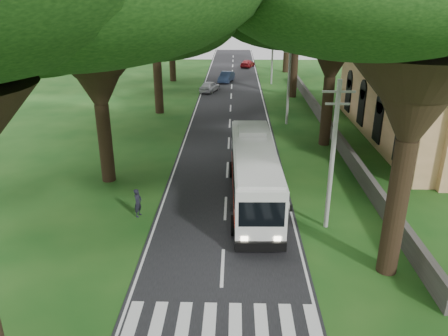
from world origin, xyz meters
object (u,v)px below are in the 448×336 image
(distant_car_b, at_px, (226,77))
(pedestrian, at_px, (138,203))
(distant_car_a, at_px, (210,86))
(pole_far, at_px, (272,53))
(distant_car_c, at_px, (247,63))
(pole_near, at_px, (333,154))
(pole_mid, at_px, (289,81))
(church, at_px, (445,83))
(coach_bus, at_px, (254,172))

(distant_car_b, height_order, pedestrian, pedestrian)
(distant_car_a, bearing_deg, pole_far, -129.29)
(distant_car_c, bearing_deg, distant_car_a, 92.57)
(pole_near, bearing_deg, pole_mid, 90.00)
(church, xyz_separation_m, coach_bus, (-16.20, -12.47, -3.02))
(pedestrian, bearing_deg, distant_car_b, 9.04)
(church, relative_size, distant_car_c, 5.81)
(pole_near, relative_size, pole_far, 1.00)
(church, relative_size, coach_bus, 2.01)
(distant_car_c, bearing_deg, pedestrian, 99.45)
(distant_car_a, bearing_deg, pole_mid, 137.01)
(distant_car_c, height_order, pedestrian, pedestrian)
(pole_far, distance_m, distant_car_b, 7.29)
(church, relative_size, distant_car_b, 5.62)
(pole_mid, bearing_deg, distant_car_b, 106.49)
(pole_far, bearing_deg, church, -63.18)
(pole_far, distance_m, coach_bus, 37.20)
(church, xyz_separation_m, distant_car_c, (-15.33, 39.19, -4.28))
(pole_mid, bearing_deg, pole_near, -90.00)
(church, relative_size, pole_far, 3.00)
(distant_car_b, xyz_separation_m, pedestrian, (-4.12, -40.33, 0.10))
(church, bearing_deg, coach_bus, -142.40)
(pole_mid, relative_size, distant_car_b, 1.87)
(pole_near, xyz_separation_m, coach_bus, (-3.83, 3.07, -2.29))
(distant_car_a, relative_size, distant_car_c, 0.97)
(church, xyz_separation_m, distant_car_a, (-20.66, 18.98, -4.20))
(pole_near, relative_size, coach_bus, 0.67)
(church, bearing_deg, pole_far, 116.82)
(pole_near, distance_m, distant_car_a, 35.68)
(pole_mid, relative_size, pedestrian, 4.80)
(pole_near, height_order, pedestrian, pole_near)
(pole_far, xyz_separation_m, distant_car_b, (-6.30, 1.28, -3.45))
(church, relative_size, pole_near, 3.00)
(pole_mid, xyz_separation_m, pedestrian, (-10.42, -19.05, -3.35))
(pole_near, relative_size, distant_car_a, 2.00)
(church, xyz_separation_m, pole_mid, (-12.36, 4.45, -0.73))
(distant_car_b, relative_size, distant_car_c, 1.03)
(pole_near, distance_m, pole_far, 40.00)
(distant_car_a, xyz_separation_m, distant_car_b, (2.00, 6.75, 0.02))
(church, bearing_deg, pole_near, -128.50)
(church, xyz_separation_m, pole_far, (-12.36, 24.45, -0.73))
(church, height_order, coach_bus, church)
(coach_bus, bearing_deg, pole_mid, 75.96)
(pole_far, bearing_deg, distant_car_b, 168.55)
(distant_car_b, bearing_deg, pole_mid, -60.69)
(coach_bus, distance_m, distant_car_c, 51.68)
(distant_car_a, relative_size, pedestrian, 2.40)
(pole_near, distance_m, distant_car_b, 41.90)
(distant_car_b, bearing_deg, distant_car_c, 88.93)
(distant_car_b, bearing_deg, distant_car_a, -93.65)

